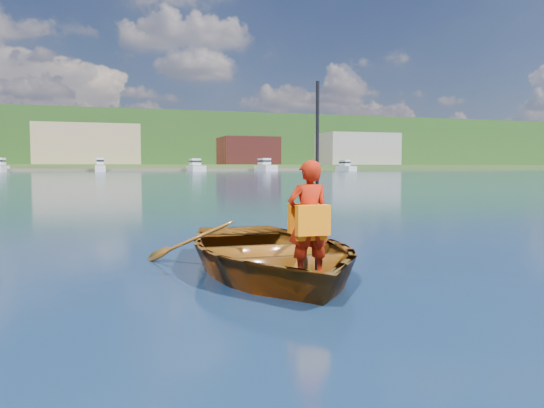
# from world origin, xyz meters

# --- Properties ---
(ground) EXTENTS (600.00, 600.00, 0.00)m
(ground) POSITION_xyz_m (0.00, 0.00, 0.00)
(ground) COLOR #0E2143
(ground) RESTS_ON ground
(rowboat) EXTENTS (2.72, 3.77, 0.77)m
(rowboat) POSITION_xyz_m (1.16, 0.81, 0.24)
(rowboat) COLOR #652F0B
(rowboat) RESTS_ON ground
(child_paddler) EXTENTS (0.44, 0.34, 1.99)m
(child_paddler) POSITION_xyz_m (1.30, -0.09, 0.70)
(child_paddler) COLOR #AD1B07
(child_paddler) RESTS_ON ground
(shoreline) EXTENTS (400.00, 140.00, 22.00)m
(shoreline) POSITION_xyz_m (0.00, 236.61, 10.32)
(shoreline) COLOR #3A5B21
(shoreline) RESTS_ON ground
(dock) EXTENTS (159.95, 13.76, 0.80)m
(dock) POSITION_xyz_m (-0.98, 148.00, 0.40)
(dock) COLOR #63594A
(dock) RESTS_ON ground
(waterfront_buildings) EXTENTS (202.00, 16.00, 14.00)m
(waterfront_buildings) POSITION_xyz_m (-7.74, 165.00, 7.74)
(waterfront_buildings) COLOR brown
(waterfront_buildings) RESTS_ON ground
(marina_yachts) EXTENTS (143.05, 12.96, 4.09)m
(marina_yachts) POSITION_xyz_m (-4.79, 143.34, 1.32)
(marina_yachts) COLOR silver
(marina_yachts) RESTS_ON ground
(hillside_trees) EXTENTS (291.95, 64.75, 21.02)m
(hillside_trees) POSITION_xyz_m (-13.11, 231.83, 16.95)
(hillside_trees) COLOR #382314
(hillside_trees) RESTS_ON ground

